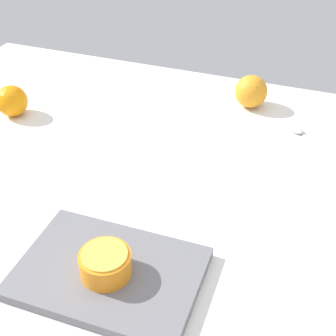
% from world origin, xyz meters
% --- Properties ---
extents(ground_plane, '(1.48, 0.98, 0.03)m').
position_xyz_m(ground_plane, '(0.00, 0.00, -0.01)').
color(ground_plane, white).
extents(cutting_board, '(0.27, 0.19, 0.02)m').
position_xyz_m(cutting_board, '(-0.05, -0.22, 0.01)').
color(cutting_board, slate).
rests_on(cutting_board, ground_plane).
extents(orange_half_0, '(0.07, 0.07, 0.04)m').
position_xyz_m(orange_half_0, '(-0.05, -0.23, 0.04)').
color(orange_half_0, orange).
rests_on(orange_half_0, cutting_board).
extents(loose_orange_0, '(0.08, 0.08, 0.08)m').
position_xyz_m(loose_orange_0, '(0.03, 0.36, 0.04)').
color(loose_orange_0, orange).
rests_on(loose_orange_0, ground_plane).
extents(loose_orange_3, '(0.07, 0.07, 0.07)m').
position_xyz_m(loose_orange_3, '(-0.46, 0.13, 0.03)').
color(loose_orange_3, orange).
rests_on(loose_orange_3, ground_plane).
extents(spoon, '(0.15, 0.10, 0.01)m').
position_xyz_m(spoon, '(0.18, 0.26, 0.00)').
color(spoon, silver).
rests_on(spoon, ground_plane).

